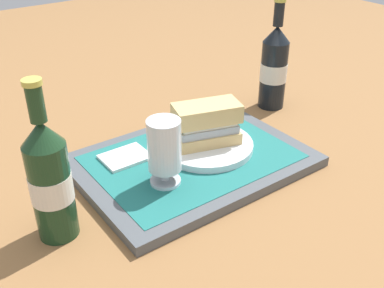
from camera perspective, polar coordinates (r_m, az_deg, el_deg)
name	(u,v)px	position (r m, az deg, el deg)	size (l,w,h in m)	color
ground_plane	(192,166)	(0.92, 0.00, -2.70)	(3.00, 3.00, 0.00)	olive
tray	(192,161)	(0.91, 0.00, -2.17)	(0.44, 0.32, 0.02)	#4C5156
placemat	(192,157)	(0.91, 0.00, -1.61)	(0.38, 0.27, 0.00)	#1E6B66
plate	(206,145)	(0.93, 1.78, -0.15)	(0.19, 0.19, 0.01)	white
sandwich	(205,124)	(0.91, 1.63, 2.55)	(0.14, 0.10, 0.08)	tan
beer_glass	(164,150)	(0.80, -3.44, -0.78)	(0.06, 0.06, 0.12)	silver
napkin_folded	(125,157)	(0.91, -8.29, -1.61)	(0.09, 0.07, 0.01)	white
beer_bottle	(50,179)	(0.73, -17.21, -4.22)	(0.07, 0.07, 0.27)	#19381E
second_bottle	(274,67)	(1.14, 10.14, 9.45)	(0.07, 0.07, 0.27)	black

